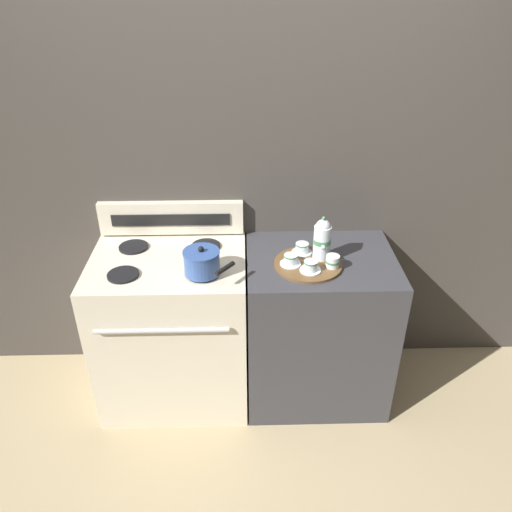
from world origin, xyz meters
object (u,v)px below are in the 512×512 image
at_px(serving_tray, 308,264).
at_px(teacup_left, 291,260).
at_px(teapot, 322,239).
at_px(teacup_right, 311,266).
at_px(stove, 174,329).
at_px(teacup_front, 302,248).
at_px(saucepan, 202,262).
at_px(creamer_jug, 333,261).

relative_size(serving_tray, teacup_left, 3.25).
bearing_deg(teapot, teacup_right, -119.15).
bearing_deg(teacup_left, stove, 173.34).
height_order(teapot, teacup_front, teapot).
xyz_separation_m(teapot, teacup_front, (-0.09, 0.05, -0.08)).
height_order(saucepan, teacup_front, saucepan).
distance_m(teacup_right, creamer_jug, 0.12).
bearing_deg(stove, serving_tray, -5.12).
height_order(serving_tray, teapot, teapot).
relative_size(saucepan, teapot, 1.08).
height_order(teacup_right, teacup_front, same).
bearing_deg(saucepan, teacup_right, 0.14).
relative_size(stove, teacup_left, 8.56).
xyz_separation_m(teacup_front, creamer_jug, (0.14, -0.14, 0.00)).
relative_size(serving_tray, teapot, 1.47).
height_order(serving_tray, teacup_front, teacup_front).
relative_size(teapot, creamer_jug, 3.31).
bearing_deg(teacup_left, teacup_front, 58.66).
xyz_separation_m(stove, creamer_jug, (0.83, -0.10, 0.48)).
bearing_deg(teacup_front, saucepan, -160.50).
bearing_deg(saucepan, teacup_front, 19.50).
relative_size(stove, serving_tray, 2.63).
xyz_separation_m(teacup_left, creamer_jug, (0.20, -0.03, 0.00)).
bearing_deg(teacup_front, serving_tray, -79.10).
bearing_deg(creamer_jug, serving_tray, 162.60).
bearing_deg(teapot, stove, 179.10).
distance_m(serving_tray, teacup_left, 0.10).
bearing_deg(stove, teacup_front, 3.30).
distance_m(saucepan, teacup_left, 0.44).
relative_size(saucepan, serving_tray, 0.73).
bearing_deg(serving_tray, saucepan, -172.00).
relative_size(teapot, teacup_left, 2.21).
xyz_separation_m(serving_tray, teacup_right, (0.00, -0.07, 0.03)).
xyz_separation_m(teacup_right, creamer_jug, (0.11, 0.04, 0.00)).
height_order(serving_tray, creamer_jug, creamer_jug).
bearing_deg(teacup_left, teapot, 20.71).
bearing_deg(teacup_left, serving_tray, 5.81).
bearing_deg(teacup_right, teacup_front, 97.38).
height_order(stove, creamer_jug, creamer_jug).
distance_m(stove, creamer_jug, 0.97).
height_order(stove, serving_tray, serving_tray).
xyz_separation_m(serving_tray, teacup_left, (-0.09, -0.01, 0.03)).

